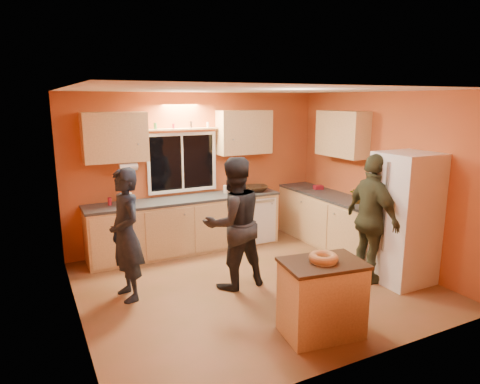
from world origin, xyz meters
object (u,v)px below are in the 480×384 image
refrigerator (405,218)px  person_right (372,219)px  person_left (126,235)px  person_center (233,223)px  island (322,298)px

refrigerator → person_right: refrigerator is taller
refrigerator → person_left: (-3.50, 1.19, -0.06)m
person_center → person_right: size_ratio=0.99×
person_center → person_right: person_right is taller
island → person_right: size_ratio=0.52×
person_center → person_right: (1.76, -0.70, 0.01)m
refrigerator → island: (-1.86, -0.63, -0.48)m
person_center → island: bearing=97.7°
refrigerator → island: size_ratio=1.94×
person_left → person_center: bearing=70.3°
person_left → person_right: bearing=64.7°
island → person_center: person_center is taller
island → person_left: size_ratio=0.55×
refrigerator → person_right: size_ratio=1.01×
island → refrigerator: bearing=27.0°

